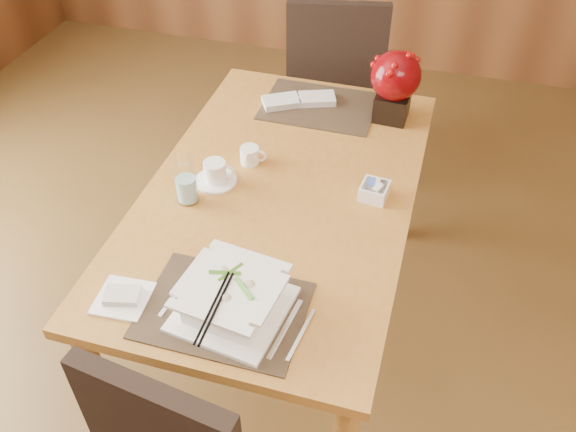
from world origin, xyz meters
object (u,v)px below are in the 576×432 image
(water_glass, at_px, (186,180))
(far_chair, at_px, (335,81))
(dining_table, at_px, (281,211))
(sugar_caddy, at_px, (374,191))
(creamer_jug, at_px, (250,155))
(coffee_cup, at_px, (215,174))
(berry_decor, at_px, (395,82))
(soup_setting, at_px, (232,298))
(bread_plate, at_px, (123,298))

(water_glass, xyz_separation_m, far_chair, (0.23, 1.22, -0.26))
(dining_table, xyz_separation_m, far_chair, (-0.05, 1.08, -0.08))
(sugar_caddy, bearing_deg, creamer_jug, 171.76)
(sugar_caddy, bearing_deg, coffee_cup, -172.55)
(water_glass, distance_m, sugar_caddy, 0.63)
(sugar_caddy, xyz_separation_m, berry_decor, (-0.02, 0.50, 0.13))
(creamer_jug, height_order, far_chair, far_chair)
(coffee_cup, bearing_deg, creamer_jug, 60.61)
(far_chair, bearing_deg, coffee_cup, 68.70)
(dining_table, xyz_separation_m, coffee_cup, (-0.23, -0.02, 0.13))
(dining_table, xyz_separation_m, sugar_caddy, (0.31, 0.05, 0.12))
(berry_decor, relative_size, far_chair, 0.28)
(coffee_cup, relative_size, water_glass, 0.85)
(soup_setting, bearing_deg, creamer_jug, 112.59)
(bread_plate, xyz_separation_m, far_chair, (0.24, 1.67, -0.18))
(sugar_caddy, relative_size, berry_decor, 0.32)
(soup_setting, relative_size, coffee_cup, 2.21)
(berry_decor, bearing_deg, bread_plate, -116.92)
(far_chair, bearing_deg, dining_table, 80.54)
(soup_setting, relative_size, creamer_jug, 3.65)
(berry_decor, height_order, bread_plate, berry_decor)
(coffee_cup, xyz_separation_m, sugar_caddy, (0.54, 0.07, -0.01))
(dining_table, height_order, creamer_jug, creamer_jug)
(berry_decor, distance_m, bread_plate, 1.29)
(bread_plate, bearing_deg, coffee_cup, 84.01)
(soup_setting, xyz_separation_m, coffee_cup, (-0.25, 0.53, -0.02))
(creamer_jug, distance_m, berry_decor, 0.63)
(bread_plate, bearing_deg, berry_decor, 63.08)
(soup_setting, relative_size, bread_plate, 2.20)
(water_glass, bearing_deg, bread_plate, -90.85)
(dining_table, distance_m, far_chair, 1.08)
(dining_table, distance_m, creamer_jug, 0.23)
(coffee_cup, bearing_deg, sugar_caddy, 7.45)
(dining_table, height_order, coffee_cup, coffee_cup)
(dining_table, bearing_deg, bread_plate, -115.91)
(water_glass, distance_m, berry_decor, 0.90)
(water_glass, height_order, creamer_jug, water_glass)
(coffee_cup, bearing_deg, berry_decor, 47.69)
(berry_decor, bearing_deg, far_chair, 122.68)
(water_glass, xyz_separation_m, creamer_jug, (0.13, 0.26, -0.05))
(soup_setting, height_order, bread_plate, soup_setting)
(dining_table, bearing_deg, creamer_jug, 142.00)
(far_chair, bearing_deg, water_glass, 67.16)
(creamer_jug, bearing_deg, dining_table, -41.72)
(soup_setting, relative_size, water_glass, 1.87)
(coffee_cup, distance_m, sugar_caddy, 0.55)
(dining_table, bearing_deg, coffee_cup, -174.68)
(water_glass, relative_size, berry_decor, 0.61)
(soup_setting, bearing_deg, berry_decor, 84.11)
(dining_table, relative_size, bread_plate, 10.22)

